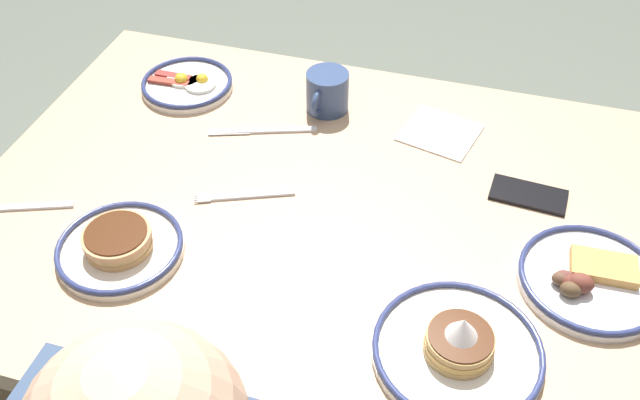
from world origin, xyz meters
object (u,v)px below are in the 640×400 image
plate_center_pancakes (590,279)px  tea_spoon (9,207)px  plate_far_companion (119,246)px  plate_near_main (187,84)px  coffee_mug (327,92)px  butter_knife (262,131)px  fork_near (244,196)px  cell_phone (528,195)px  paper_napkin (440,133)px  plate_far_side (458,348)px

plate_center_pancakes → tea_spoon: size_ratio=1.39×
plate_far_companion → tea_spoon: 0.26m
plate_near_main → coffee_mug: 0.33m
plate_near_main → tea_spoon: size_ratio=1.18×
plate_far_companion → coffee_mug: coffee_mug is taller
butter_knife → plate_far_companion: bearing=73.0°
plate_far_companion → fork_near: (-0.16, -0.20, -0.02)m
plate_far_companion → cell_phone: (-0.68, -0.35, -0.01)m
paper_napkin → tea_spoon: tea_spoon is taller
fork_near → butter_knife: 0.21m
coffee_mug → tea_spoon: size_ratio=0.70×
paper_napkin → fork_near: bearing=42.5°
coffee_mug → butter_knife: 0.17m
plate_far_side → plate_near_main: bearing=-38.2°
plate_near_main → cell_phone: (-0.78, 0.15, -0.01)m
fork_near → plate_far_side: bearing=151.2°
plate_center_pancakes → paper_napkin: size_ratio=1.64×
plate_far_companion → tea_spoon: plate_far_companion is taller
plate_near_main → plate_center_pancakes: size_ratio=0.85×
coffee_mug → paper_napkin: (-0.26, 0.02, -0.04)m
butter_knife → cell_phone: bearing=175.3°
plate_near_main → fork_near: 0.40m
coffee_mug → butter_knife: (0.11, 0.12, -0.04)m
plate_center_pancakes → fork_near: (0.64, -0.04, -0.01)m
cell_phone → tea_spoon: tea_spoon is taller
coffee_mug → tea_spoon: 0.69m
fork_near → tea_spoon: tea_spoon is taller
paper_napkin → fork_near: 0.45m
plate_far_side → fork_near: bearing=-28.8°
paper_napkin → plate_near_main: bearing=-0.4°
fork_near → butter_knife: size_ratio=0.82×
paper_napkin → butter_knife: (0.37, 0.10, 0.00)m
fork_near → paper_napkin: bearing=-137.5°
butter_knife → tea_spoon: size_ratio=1.27×
plate_center_pancakes → fork_near: plate_center_pancakes is taller
cell_phone → butter_knife: 0.56m
coffee_mug → cell_phone: bearing=159.9°
paper_napkin → plate_far_companion: bearing=45.8°
plate_far_side → cell_phone: plate_far_side is taller
plate_center_pancakes → coffee_mug: bearing=-32.5°
plate_far_side → coffee_mug: size_ratio=2.14×
plate_near_main → tea_spoon: (0.16, 0.46, -0.01)m
coffee_mug → paper_napkin: coffee_mug is taller
paper_napkin → butter_knife: size_ratio=0.67×
plate_far_companion → fork_near: size_ratio=1.21×
paper_napkin → cell_phone: bearing=142.9°
plate_near_main → cell_phone: bearing=169.0°
plate_far_side → tea_spoon: size_ratio=1.50×
plate_near_main → coffee_mug: coffee_mug is taller
fork_near → plate_far_companion: bearing=51.5°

